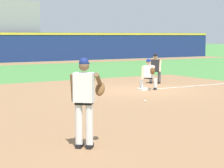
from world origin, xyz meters
The scene contains 8 objects.
ground_plane centered at (0.00, 0.00, 0.00)m, with size 160.00×160.00×0.00m, color #47843D.
infield_dirt_patch centered at (-3.31, -3.63, 0.00)m, with size 18.00×18.00×0.01m, color #936B47.
warning_track_strip centered at (0.00, 20.00, 0.00)m, with size 48.00×3.20×0.01m, color #936B47.
first_base_bag centered at (0.00, 0.00, 0.04)m, with size 0.38×0.38×0.09m, color white.
baseball centered at (-1.88, -2.76, 0.04)m, with size 0.07×0.07×0.07m, color white.
pitcher centered at (-6.58, -7.24, 1.06)m, with size 0.85×0.55×1.86m.
first_baseman centered at (0.28, 0.00, 0.73)m, with size 0.72×1.09×1.34m.
umpire centered at (2.00, 1.84, 0.79)m, with size 0.67×0.67×1.46m.
Camera 1 is at (-10.66, -15.03, 2.29)m, focal length 70.00 mm.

